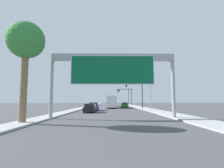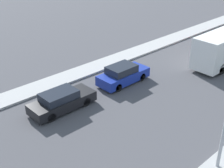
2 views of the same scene
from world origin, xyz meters
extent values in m
cube|color=#A6A6A6|center=(7.75, 60.00, 0.07)|extent=(3.00, 120.00, 0.15)
cube|color=#A6A6A6|center=(-7.25, 60.00, 0.07)|extent=(2.00, 120.00, 0.15)
cylinder|color=#9EA0A5|center=(-6.45, 18.00, 3.43)|extent=(0.38, 0.38, 6.85)
cylinder|color=#9EA0A5|center=(6.45, 18.00, 3.43)|extent=(0.38, 0.38, 6.85)
cube|color=#9EA0A5|center=(0.00, 18.00, 6.50)|extent=(12.90, 0.60, 0.70)
cube|color=white|center=(0.00, 17.70, 5.10)|extent=(8.74, 0.08, 3.09)
cube|color=#0A5B38|center=(0.00, 17.65, 5.10)|extent=(8.54, 0.16, 2.89)
cube|color=#1E662D|center=(3.50, 47.13, 0.52)|extent=(1.71, 4.55, 0.69)
cube|color=#1E232D|center=(3.50, 46.90, 1.14)|extent=(1.50, 2.37, 0.53)
cylinder|color=black|center=(2.76, 48.54, 0.32)|extent=(0.22, 0.64, 0.64)
cylinder|color=black|center=(4.24, 48.54, 0.32)|extent=(0.22, 0.64, 0.64)
cylinder|color=black|center=(2.76, 45.72, 0.32)|extent=(0.22, 0.64, 0.64)
cylinder|color=black|center=(4.24, 45.72, 0.32)|extent=(0.22, 0.64, 0.64)
cube|color=black|center=(-3.50, 28.10, 0.52)|extent=(1.77, 4.67, 0.69)
cube|color=#1E232D|center=(-3.50, 27.87, 1.13)|extent=(1.56, 2.43, 0.53)
cylinder|color=black|center=(-4.27, 29.55, 0.32)|extent=(0.22, 0.64, 0.64)
cylinder|color=black|center=(-2.73, 29.55, 0.32)|extent=(0.22, 0.64, 0.64)
cylinder|color=black|center=(-4.27, 26.65, 0.32)|extent=(0.22, 0.64, 0.64)
cylinder|color=black|center=(-2.73, 26.65, 0.32)|extent=(0.22, 0.64, 0.64)
cube|color=navy|center=(-3.50, 33.98, 0.56)|extent=(1.79, 4.38, 0.77)
cube|color=#1E232D|center=(-3.50, 33.76, 1.24)|extent=(1.57, 2.28, 0.58)
cylinder|color=black|center=(-4.28, 35.34, 0.32)|extent=(0.22, 0.64, 0.64)
cylinder|color=black|center=(-2.72, 35.34, 0.32)|extent=(0.22, 0.64, 0.64)
cylinder|color=black|center=(-4.28, 32.63, 0.32)|extent=(0.22, 0.64, 0.64)
cylinder|color=black|center=(-2.72, 32.63, 0.32)|extent=(0.22, 0.64, 0.64)
cube|color=red|center=(0.00, 46.94, 1.18)|extent=(2.15, 2.39, 1.76)
cube|color=silver|center=(0.00, 42.67, 1.66)|extent=(2.33, 6.15, 2.73)
cylinder|color=black|center=(-1.03, 46.82, 0.50)|extent=(0.28, 1.00, 1.00)
cylinder|color=black|center=(1.03, 46.82, 0.50)|extent=(0.28, 1.00, 1.00)
cylinder|color=black|center=(-1.03, 41.13, 0.50)|extent=(0.28, 1.00, 1.00)
cylinder|color=black|center=(1.03, 41.13, 0.50)|extent=(0.28, 1.00, 1.00)
cube|color=red|center=(0.00, 59.72, 1.28)|extent=(2.17, 2.33, 1.96)
cube|color=silver|center=(0.00, 55.55, 1.81)|extent=(2.36, 6.00, 3.02)
cylinder|color=black|center=(-1.04, 59.60, 0.50)|extent=(0.28, 1.00, 1.00)
cylinder|color=black|center=(1.04, 59.60, 0.50)|extent=(0.28, 1.00, 1.00)
cylinder|color=black|center=(-1.04, 54.05, 0.50)|extent=(0.28, 1.00, 1.00)
cylinder|color=black|center=(1.04, 54.05, 0.50)|extent=(0.28, 1.00, 1.00)
cylinder|color=#2D2D30|center=(6.75, 38.00, 3.14)|extent=(0.20, 0.20, 6.28)
cylinder|color=#2D2D30|center=(4.85, 38.00, 5.98)|extent=(3.79, 0.14, 0.14)
cube|color=black|center=(3.26, 38.00, 5.41)|extent=(0.35, 0.28, 1.05)
cylinder|color=red|center=(3.26, 37.84, 5.76)|extent=(0.22, 0.04, 0.22)
cylinder|color=yellow|center=(3.26, 37.84, 5.41)|extent=(0.22, 0.04, 0.22)
cylinder|color=green|center=(3.26, 37.84, 5.06)|extent=(0.22, 0.04, 0.22)
cylinder|color=#2D2D30|center=(6.75, 58.00, 3.00)|extent=(0.20, 0.20, 5.99)
cylinder|color=#2D2D30|center=(4.26, 58.00, 5.69)|extent=(4.99, 0.14, 0.14)
cube|color=black|center=(2.16, 58.00, 5.12)|extent=(0.35, 0.28, 1.05)
cylinder|color=red|center=(2.16, 57.84, 5.47)|extent=(0.22, 0.04, 0.22)
cylinder|color=yellow|center=(2.16, 57.84, 5.12)|extent=(0.22, 0.04, 0.22)
cylinder|color=green|center=(2.16, 57.84, 4.77)|extent=(0.22, 0.04, 0.22)
cylinder|color=#2D2D30|center=(6.75, 68.00, 3.36)|extent=(0.20, 0.20, 6.72)
cylinder|color=#2D2D30|center=(4.82, 68.00, 6.42)|extent=(3.85, 0.14, 0.14)
cube|color=black|center=(3.20, 68.00, 5.84)|extent=(0.35, 0.28, 1.05)
cylinder|color=red|center=(3.20, 67.84, 6.19)|extent=(0.22, 0.04, 0.22)
cylinder|color=yellow|center=(3.20, 67.84, 5.84)|extent=(0.22, 0.04, 0.22)
cylinder|color=green|center=(3.20, 67.84, 5.49)|extent=(0.22, 0.04, 0.22)
cylinder|color=brown|center=(-7.38, 14.04, 3.50)|extent=(0.56, 0.56, 7.00)
sphere|color=#337F38|center=(-7.38, 14.04, 7.00)|extent=(3.12, 3.12, 3.12)
cylinder|color=#9EA0A5|center=(6.85, 30.62, 4.73)|extent=(0.18, 0.18, 9.46)
cylinder|color=#9EA0A5|center=(5.95, 30.62, 9.31)|extent=(1.80, 0.12, 0.12)
cube|color=#B2B2A8|center=(5.05, 30.62, 9.21)|extent=(0.60, 0.28, 0.20)
camera|label=1|loc=(-0.16, -0.38, 1.88)|focal=28.00mm
camera|label=2|loc=(12.25, 18.06, 11.40)|focal=50.00mm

